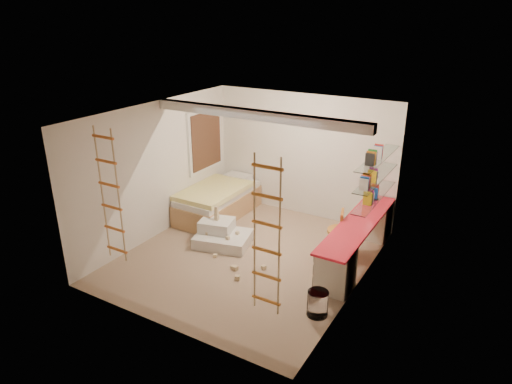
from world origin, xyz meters
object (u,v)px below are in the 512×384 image
Objects in this scene: play_platform at (221,235)px; desk at (357,240)px; bed at (218,201)px; swivel_chair at (339,240)px.

desk is at bearing 15.62° from play_platform.
play_platform is (0.79, -1.04, -0.16)m from bed.
swivel_chair is 2.20m from play_platform.
desk is 0.33m from swivel_chair.
desk is at bearing -6.49° from bed.
desk reaches higher than play_platform.
swivel_chair is (2.88, -0.37, -0.01)m from bed.
bed is 2.32× the size of swivel_chair.
desk is at bearing 1.85° from swivel_chair.
desk is 1.40× the size of bed.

